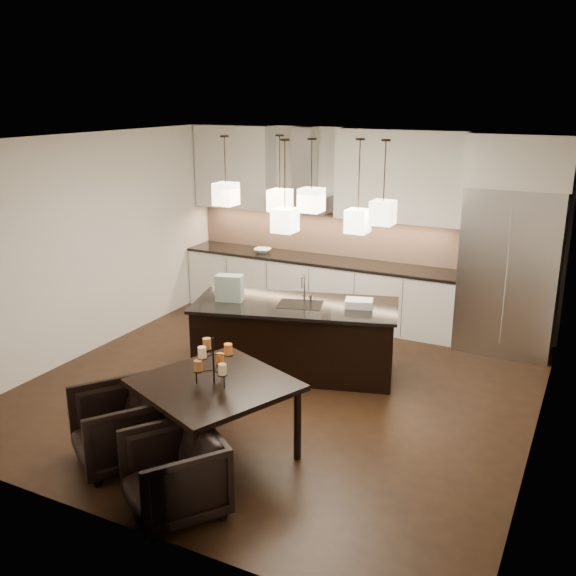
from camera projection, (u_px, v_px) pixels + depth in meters
The scene contains 37 objects.
floor at pixel (280, 388), 7.41m from camera, with size 5.50×5.50×0.02m, color black.
ceiling at pixel (279, 139), 6.59m from camera, with size 5.50×5.50×0.02m, color white.
wall_back at pixel (366, 226), 9.36m from camera, with size 5.50×0.02×2.80m, color silver.
wall_front at pixel (105, 361), 4.64m from camera, with size 5.50×0.02×2.80m, color silver.
wall_left at pixel (88, 245), 8.18m from camera, with size 0.02×5.50×2.80m, color silver.
wall_right at pixel (550, 307), 5.82m from camera, with size 0.02×5.50×2.80m, color silver.
refrigerator at pixel (510, 271), 8.23m from camera, with size 1.20×0.72×2.15m, color #B7B7BA.
fridge_panel at pixel (521, 160), 7.82m from camera, with size 1.26×0.72×0.65m, color silver.
lower_cabinets at pixel (317, 289), 9.62m from camera, with size 4.21×0.62×0.88m, color silver.
countertop at pixel (318, 260), 9.49m from camera, with size 4.21×0.66×0.04m, color black.
backsplash at pixel (326, 234), 9.65m from camera, with size 4.21×0.02×0.63m, color tan.
upper_cab_left at pixel (235, 167), 9.87m from camera, with size 1.25×0.35×1.25m, color silver.
upper_cab_right at pixel (402, 176), 8.74m from camera, with size 1.86×0.35×1.25m, color silver.
hood_canopy at pixel (301, 203), 9.42m from camera, with size 0.90×0.52×0.24m, color #B7B7BA.
hood_chimney at pixel (305, 161), 9.34m from camera, with size 0.30×0.28×0.96m, color #B7B7BA.
fruit_bowl at pixel (263, 251), 9.82m from camera, with size 0.26×0.26×0.06m, color silver.
island_body at pixel (295, 339), 7.75m from camera, with size 2.34×0.94×0.82m, color black.
island_top at pixel (295, 305), 7.62m from camera, with size 2.42×1.01×0.04m, color black.
faucet at pixel (304, 288), 7.64m from camera, with size 0.09×0.22×0.36m, color silver, non-canonical shape.
tote_bag at pixel (229, 288), 7.69m from camera, with size 0.32×0.17×0.32m, color #1B4732.
food_container at pixel (359, 303), 7.48m from camera, with size 0.32×0.22×0.09m, color silver.
dining_table at pixel (216, 419), 5.93m from camera, with size 1.24×1.24×0.74m, color black, non-canonical shape.
candelabra at pixel (213, 360), 5.76m from camera, with size 0.36×0.36×0.44m, color black, non-canonical shape.
candle_a at pixel (222, 369), 5.67m from camera, with size 0.08×0.08×0.10m, color beige.
candle_b at pixel (220, 359), 5.90m from camera, with size 0.08×0.08×0.10m, color orange.
candle_c at pixel (198, 366), 5.75m from camera, with size 0.08×0.08×0.10m, color #A5602A.
candle_d at pixel (228, 349), 5.70m from camera, with size 0.08×0.08×0.10m, color orange.
candle_e at pixel (207, 343), 5.83m from camera, with size 0.08×0.08×0.10m, color #A5602A.
candle_f at pixel (202, 352), 5.63m from camera, with size 0.08×0.08×0.10m, color beige.
armchair_left at pixel (118, 427), 5.82m from camera, with size 0.76×0.78×0.71m, color black.
armchair_right at pixel (174, 475), 5.12m from camera, with size 0.72×0.74×0.68m, color black.
pendant_a at pixel (226, 194), 7.48m from camera, with size 0.24×0.24×0.26m, color #F1ECBD.
pendant_b at pixel (280, 200), 7.67m from camera, with size 0.24×0.24×0.26m, color #F1ECBD.
pendant_c at pixel (311, 200), 7.06m from camera, with size 0.24×0.24×0.26m, color #F1ECBD.
pendant_d at pixel (358, 221), 7.08m from camera, with size 0.24×0.24×0.26m, color #F1ECBD.
pendant_e at pixel (383, 213), 6.89m from camera, with size 0.24×0.24×0.26m, color #F1ECBD.
pendant_f at pixel (285, 220), 6.98m from camera, with size 0.24×0.24×0.26m, color #F1ECBD.
Camera 1 is at (3.10, -6.00, 3.25)m, focal length 40.00 mm.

